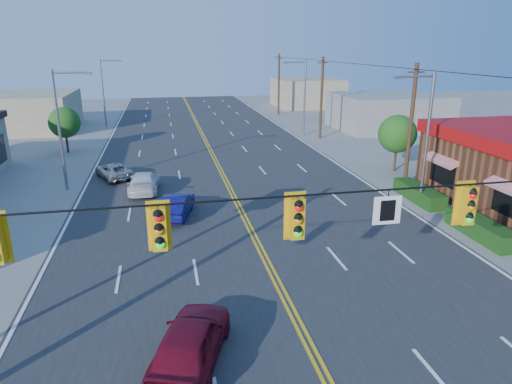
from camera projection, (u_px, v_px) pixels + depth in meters
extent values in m
cube|color=#2D2D30|center=(229.00, 188.00, 31.68)|extent=(20.00, 120.00, 0.06)
cylinder|color=black|center=(344.00, 193.00, 11.21)|extent=(24.00, 0.05, 0.05)
cube|color=white|center=(387.00, 210.00, 11.61)|extent=(0.75, 0.04, 0.75)
cube|color=#D89E0C|center=(159.00, 228.00, 10.52)|extent=(0.55, 0.34, 1.25)
cube|color=#D89E0C|center=(297.00, 218.00, 11.15)|extent=(0.55, 0.34, 1.25)
cube|color=#D89E0C|center=(467.00, 205.00, 12.05)|extent=(0.55, 0.34, 1.25)
cube|color=#194214|center=(447.00, 209.00, 26.30)|extent=(1.20, 9.00, 0.90)
cylinder|color=gray|center=(427.00, 142.00, 26.99)|extent=(0.20, 0.20, 8.00)
cylinder|color=gray|center=(417.00, 76.00, 25.61)|extent=(2.20, 0.12, 0.12)
cube|color=gray|center=(399.00, 78.00, 25.42)|extent=(0.50, 0.25, 0.15)
cylinder|color=gray|center=(305.00, 98.00, 49.37)|extent=(0.20, 0.20, 8.00)
cylinder|color=gray|center=(296.00, 62.00, 47.99)|extent=(2.20, 0.12, 0.12)
cube|color=gray|center=(286.00, 63.00, 47.80)|extent=(0.50, 0.25, 0.15)
cylinder|color=gray|center=(60.00, 132.00, 30.22)|extent=(0.20, 0.20, 8.00)
cylinder|color=gray|center=(70.00, 73.00, 29.27)|extent=(2.20, 0.12, 0.12)
cube|color=gray|center=(88.00, 73.00, 29.50)|extent=(0.50, 0.25, 0.15)
cylinder|color=gray|center=(103.00, 94.00, 54.46)|extent=(0.20, 0.20, 8.00)
cylinder|color=gray|center=(110.00, 60.00, 53.51)|extent=(2.20, 0.12, 0.12)
cube|color=gray|center=(119.00, 61.00, 53.74)|extent=(0.50, 0.25, 0.15)
cylinder|color=#47301E|center=(411.00, 127.00, 30.89)|extent=(0.28, 0.28, 8.40)
cylinder|color=#47301E|center=(321.00, 98.00, 47.67)|extent=(0.28, 0.28, 8.40)
cylinder|color=#47301E|center=(279.00, 85.00, 64.45)|extent=(0.28, 0.28, 8.40)
cylinder|color=#47301E|center=(395.00, 158.00, 35.83)|extent=(0.20, 0.20, 2.10)
sphere|color=#235B19|center=(397.00, 134.00, 35.25)|extent=(2.94, 2.94, 2.94)
cylinder|color=#47301E|center=(67.00, 142.00, 41.94)|extent=(0.20, 0.20, 2.00)
sphere|color=#235B19|center=(64.00, 122.00, 41.39)|extent=(2.80, 2.80, 2.80)
cube|color=gray|center=(388.00, 112.00, 53.95)|extent=(12.00, 10.00, 4.00)
cube|color=tan|center=(25.00, 112.00, 53.32)|extent=(11.00, 12.00, 4.20)
cube|color=tan|center=(307.00, 93.00, 73.83)|extent=(10.00, 10.00, 4.40)
imported|color=maroon|center=(191.00, 343.00, 13.93)|extent=(3.22, 4.88, 1.55)
imported|color=#100F5C|center=(177.00, 206.00, 26.18)|extent=(2.34, 4.25, 1.33)
imported|color=silver|center=(144.00, 183.00, 30.64)|extent=(2.13, 4.72, 1.34)
imported|color=#9D9DA2|center=(114.00, 171.00, 33.80)|extent=(3.33, 4.45, 1.12)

